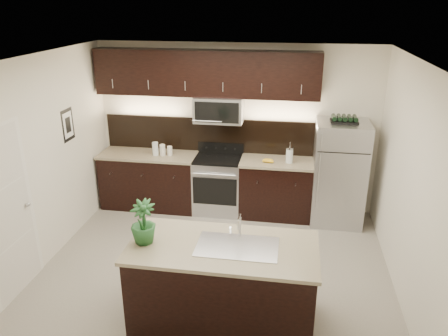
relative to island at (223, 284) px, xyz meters
name	(u,v)px	position (x,y,z in m)	size (l,w,h in m)	color
ground	(215,269)	(-0.26, 0.94, -0.47)	(4.50, 4.50, 0.00)	gray
room_walls	(204,147)	(-0.37, 0.90, 1.22)	(4.52, 4.02, 2.71)	silver
counter_run	(206,184)	(-0.72, 2.63, 0.00)	(3.51, 0.65, 0.94)	black
upper_fixtures	(208,80)	(-0.69, 2.78, 1.67)	(3.49, 0.40, 1.66)	black
island	(223,284)	(0.00, 0.00, 0.00)	(1.96, 0.96, 0.94)	black
sink_faucet	(237,245)	(0.15, 0.01, 0.48)	(0.84, 0.50, 0.28)	silver
refrigerator	(339,173)	(1.39, 2.57, 0.34)	(0.78, 0.71, 1.62)	#B2B2B7
wine_rack	(344,119)	(1.39, 2.57, 1.19)	(0.40, 0.25, 0.10)	black
plant	(143,222)	(-0.82, -0.06, 0.70)	(0.26, 0.26, 0.47)	#1F4E22
canisters	(161,150)	(-1.44, 2.59, 0.56)	(0.32, 0.12, 0.22)	silver
french_press	(289,155)	(0.62, 2.58, 0.59)	(0.11, 0.11, 0.33)	silver
bananas	(265,160)	(0.25, 2.55, 0.50)	(0.18, 0.14, 0.06)	gold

